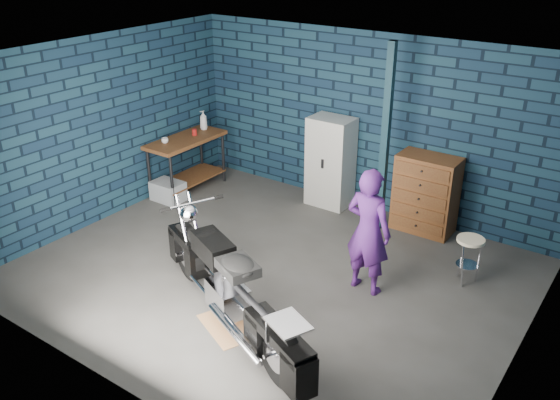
% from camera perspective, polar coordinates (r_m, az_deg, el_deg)
% --- Properties ---
extents(ground, '(6.00, 6.00, 0.00)m').
position_cam_1_polar(ground, '(7.63, -0.88, -7.06)').
color(ground, '#484643').
rests_on(ground, ground).
extents(room_walls, '(6.02, 5.01, 2.71)m').
position_cam_1_polar(room_walls, '(7.25, 1.61, 7.76)').
color(room_walls, '#102235').
rests_on(room_walls, ground).
extents(support_post, '(0.10, 0.10, 2.70)m').
position_cam_1_polar(support_post, '(8.33, 10.09, 5.69)').
color(support_post, '#102934').
rests_on(support_post, ground).
extents(workbench, '(0.60, 1.40, 0.91)m').
position_cam_1_polar(workbench, '(9.92, -8.90, 3.42)').
color(workbench, brown).
rests_on(workbench, ground).
extents(drip_mat, '(0.88, 0.79, 0.01)m').
position_cam_1_polar(drip_mat, '(6.76, -4.68, -11.88)').
color(drip_mat, '#9B6643').
rests_on(drip_mat, ground).
extents(motorcycle, '(2.66, 1.71, 1.15)m').
position_cam_1_polar(motorcycle, '(6.43, -4.86, -7.81)').
color(motorcycle, black).
rests_on(motorcycle, ground).
extents(person, '(0.60, 0.41, 1.57)m').
position_cam_1_polar(person, '(7.02, 8.49, -3.00)').
color(person, '#501E72').
rests_on(person, ground).
extents(storage_bin, '(0.51, 0.36, 0.32)m').
position_cam_1_polar(storage_bin, '(9.70, -10.71, 0.86)').
color(storage_bin, '#94989D').
rests_on(storage_bin, ground).
extents(locker, '(0.66, 0.47, 1.42)m').
position_cam_1_polar(locker, '(9.23, 4.86, 3.66)').
color(locker, silver).
rests_on(locker, ground).
extents(tool_chest, '(0.85, 0.47, 1.14)m').
position_cam_1_polar(tool_chest, '(8.66, 13.81, 0.53)').
color(tool_chest, brown).
rests_on(tool_chest, ground).
extents(shop_stool, '(0.43, 0.43, 0.61)m').
position_cam_1_polar(shop_stool, '(7.66, 17.62, -5.56)').
color(shop_stool, beige).
rests_on(shop_stool, ground).
extents(cup_a, '(0.14, 0.14, 0.09)m').
position_cam_1_polar(cup_a, '(9.57, -11.02, 5.64)').
color(cup_a, beige).
rests_on(cup_a, workbench).
extents(mug_red, '(0.10, 0.10, 0.11)m').
position_cam_1_polar(mug_red, '(9.86, -8.23, 6.48)').
color(mug_red, '#A41915').
rests_on(mug_red, workbench).
extents(bottle, '(0.15, 0.15, 0.32)m').
position_cam_1_polar(bottle, '(10.11, -7.38, 7.64)').
color(bottle, '#94989D').
rests_on(bottle, workbench).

